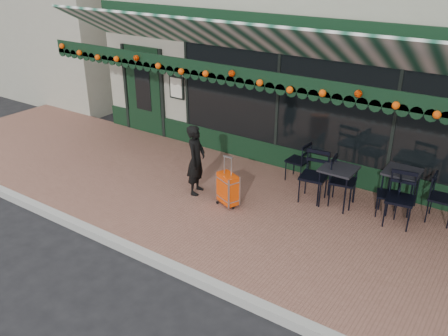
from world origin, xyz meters
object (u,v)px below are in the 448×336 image
Objects in this scene: suitcase at (228,189)px; cafe_table_a at (402,175)px; woman at (196,160)px; chair_a_right at (442,199)px; chair_a_left at (388,195)px; chair_b_left at (298,161)px; cafe_table_b at (339,172)px; chair_b_front at (313,177)px; chair_b_right at (343,181)px; chair_a_front at (400,200)px.

cafe_table_a is (2.64, 1.65, 0.35)m from suitcase.
woman is 1.58× the size of chair_a_right.
woman is 1.78× the size of chair_a_left.
chair_b_left is (-1.95, 0.39, 0.03)m from chair_a_left.
cafe_table_b is 0.48m from chair_b_front.
chair_b_right is (-1.65, -0.38, 0.03)m from chair_a_right.
chair_b_front is (1.22, 1.04, 0.16)m from suitcase.
suitcase is at bearing -111.96° from woman.
suitcase is 1.61m from chair_b_front.
chair_a_right reaches higher than cafe_table_a.
chair_b_front is (-0.51, -0.17, 0.02)m from chair_b_right.
cafe_table_a is 0.90× the size of chair_b_left.
chair_a_right is 0.90× the size of chair_b_front.
cafe_table_a is 0.78m from chair_a_right.
chair_b_front is (-1.57, -0.03, 0.01)m from chair_a_front.
woman is 2.66m from cafe_table_b.
chair_a_left is at bearing 10.34° from cafe_table_b.
chair_a_right is (4.16, 1.52, -0.25)m from woman.
chair_b_left is (0.58, 1.69, 0.09)m from suitcase.
chair_a_right is (0.84, 0.29, 0.05)m from chair_a_left.
chair_a_left is 0.80× the size of chair_b_front.
chair_a_front is 1.07m from chair_b_right.
chair_b_front reaches higher than cafe_table_a.
suitcase is at bearing -146.94° from chair_b_front.
chair_a_front is 1.14× the size of chair_b_left.
chair_b_right is at bearing -100.27° from chair_a_left.
chair_b_right is at bearing 44.79° from cafe_table_b.
chair_a_front is (-0.58, -0.52, 0.04)m from chair_a_right.
cafe_table_b is 0.79× the size of chair_a_front.
woman reaches higher than chair_a_right.
chair_b_right reaches higher than cafe_table_a.
chair_a_left is 0.82× the size of chair_a_front.
suitcase reaches higher than cafe_table_a.
chair_b_left is (-2.06, 0.04, -0.26)m from cafe_table_a.
woman is at bearing -162.47° from suitcase.
chair_a_front reaches higher than chair_a_right.
suitcase is 2.04m from cafe_table_b.
chair_a_front reaches higher than chair_a_left.
suitcase is (0.78, -0.08, -0.37)m from woman.
woman is 1.83× the size of cafe_table_a.
cafe_table_a is at bearing 27.34° from cafe_table_b.
chair_a_left is 0.93× the size of chair_b_left.
cafe_table_b is 0.96× the size of chair_a_left.
chair_a_left is at bearing -93.92° from chair_b_right.
woman is at bearing -156.42° from cafe_table_b.
chair_b_left is at bearing -117.63° from chair_a_left.
suitcase is 1.04× the size of chair_b_right.
chair_b_left is at bearing 178.90° from cafe_table_a.
chair_b_right is at bearing -81.88° from woman.
chair_b_right is at bearing 163.41° from chair_a_front.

